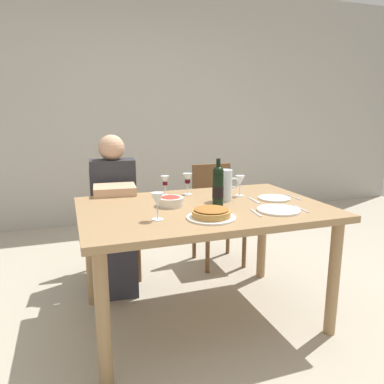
{
  "coord_description": "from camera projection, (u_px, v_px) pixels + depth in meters",
  "views": [
    {
      "loc": [
        -0.78,
        -2.03,
        1.33
      ],
      "look_at": [
        -0.05,
        0.06,
        0.84
      ],
      "focal_mm": 34.03,
      "sensor_mm": 36.0,
      "label": 1
    }
  ],
  "objects": [
    {
      "name": "ground_plane",
      "position": [
        203.0,
        317.0,
        2.41
      ],
      "size": [
        8.0,
        8.0,
        0.0
      ],
      "primitive_type": "plane",
      "color": "#B2A893"
    },
    {
      "name": "back_wall",
      "position": [
        132.0,
        106.0,
        4.34
      ],
      "size": [
        8.0,
        0.1,
        2.8
      ],
      "primitive_type": "cube",
      "color": "#B2ADA3",
      "rests_on": "ground"
    },
    {
      "name": "dining_table",
      "position": [
        203.0,
        220.0,
        2.27
      ],
      "size": [
        1.5,
        1.0,
        0.76
      ],
      "color": "#9E7A51",
      "rests_on": "ground"
    },
    {
      "name": "wine_bottle",
      "position": [
        218.0,
        186.0,
        2.2
      ],
      "size": [
        0.07,
        0.07,
        0.3
      ],
      "color": "black",
      "rests_on": "dining_table"
    },
    {
      "name": "water_pitcher",
      "position": [
        224.0,
        187.0,
        2.36
      ],
      "size": [
        0.16,
        0.1,
        0.2
      ],
      "color": "silver",
      "rests_on": "dining_table"
    },
    {
      "name": "baked_tart",
      "position": [
        211.0,
        213.0,
        1.97
      ],
      "size": [
        0.27,
        0.27,
        0.06
      ],
      "color": "white",
      "rests_on": "dining_table"
    },
    {
      "name": "salad_bowl",
      "position": [
        171.0,
        201.0,
        2.24
      ],
      "size": [
        0.16,
        0.16,
        0.07
      ],
      "color": "silver",
      "rests_on": "dining_table"
    },
    {
      "name": "wine_glass_left_diner",
      "position": [
        240.0,
        181.0,
        2.49
      ],
      "size": [
        0.07,
        0.07,
        0.14
      ],
      "color": "silver",
      "rests_on": "dining_table"
    },
    {
      "name": "wine_glass_right_diner",
      "position": [
        157.0,
        201.0,
        1.93
      ],
      "size": [
        0.07,
        0.07,
        0.15
      ],
      "color": "silver",
      "rests_on": "dining_table"
    },
    {
      "name": "wine_glass_centre",
      "position": [
        165.0,
        182.0,
        2.5
      ],
      "size": [
        0.06,
        0.06,
        0.14
      ],
      "color": "silver",
      "rests_on": "dining_table"
    },
    {
      "name": "wine_glass_spare",
      "position": [
        188.0,
        179.0,
        2.53
      ],
      "size": [
        0.07,
        0.07,
        0.15
      ],
      "color": "silver",
      "rests_on": "dining_table"
    },
    {
      "name": "dinner_plate_left_setting",
      "position": [
        274.0,
        198.0,
        2.42
      ],
      "size": [
        0.21,
        0.21,
        0.01
      ],
      "primitive_type": "cylinder",
      "color": "silver",
      "rests_on": "dining_table"
    },
    {
      "name": "dinner_plate_right_setting",
      "position": [
        279.0,
        210.0,
        2.13
      ],
      "size": [
        0.25,
        0.25,
        0.01
      ],
      "primitive_type": "cylinder",
      "color": "white",
      "rests_on": "dining_table"
    },
    {
      "name": "fork_left_setting",
      "position": [
        254.0,
        200.0,
        2.37
      ],
      "size": [
        0.03,
        0.16,
        0.0
      ],
      "primitive_type": "cube",
      "rotation": [
        0.0,
        0.0,
        1.5
      ],
      "color": "silver",
      "rests_on": "dining_table"
    },
    {
      "name": "knife_left_setting",
      "position": [
        293.0,
        197.0,
        2.47
      ],
      "size": [
        0.01,
        0.18,
        0.0
      ],
      "primitive_type": "cube",
      "rotation": [
        0.0,
        0.0,
        1.56
      ],
      "color": "silver",
      "rests_on": "dining_table"
    },
    {
      "name": "knife_right_setting",
      "position": [
        300.0,
        208.0,
        2.18
      ],
      "size": [
        0.03,
        0.18,
        0.0
      ],
      "primitive_type": "cube",
      "rotation": [
        0.0,
        0.0,
        1.47
      ],
      "color": "silver",
      "rests_on": "dining_table"
    },
    {
      "name": "spoon_right_setting",
      "position": [
        256.0,
        213.0,
        2.08
      ],
      "size": [
        0.03,
        0.16,
        0.0
      ],
      "primitive_type": "cube",
      "rotation": [
        0.0,
        0.0,
        1.45
      ],
      "color": "silver",
      "rests_on": "dining_table"
    },
    {
      "name": "chair_left",
      "position": [
        114.0,
        215.0,
        3.01
      ],
      "size": [
        0.43,
        0.43,
        0.87
      ],
      "rotation": [
        0.0,
        0.0,
        3.05
      ],
      "color": "brown",
      "rests_on": "ground"
    },
    {
      "name": "diner_left",
      "position": [
        115.0,
        208.0,
        2.76
      ],
      "size": [
        0.36,
        0.53,
        1.16
      ],
      "rotation": [
        0.0,
        0.0,
        3.05
      ],
      "color": "#2D2D33",
      "rests_on": "ground"
    },
    {
      "name": "chair_right",
      "position": [
        215.0,
        207.0,
        3.25
      ],
      "size": [
        0.4,
        0.4,
        0.87
      ],
      "rotation": [
        0.0,
        0.0,
        3.14
      ],
      "color": "brown",
      "rests_on": "ground"
    }
  ]
}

